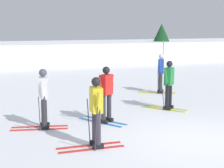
% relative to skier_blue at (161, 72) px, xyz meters
% --- Properties ---
extents(ground_plane, '(120.00, 120.00, 0.00)m').
position_rel_skier_blue_xyz_m(ground_plane, '(-1.93, -5.84, -0.92)').
color(ground_plane, white).
extents(far_snow_ridge, '(80.00, 6.19, 1.60)m').
position_rel_skier_blue_xyz_m(far_snow_ridge, '(-1.93, 13.49, -0.11)').
color(far_snow_ridge, white).
rests_on(far_snow_ridge, ground).
extents(skier_blue, '(1.58, 1.10, 1.71)m').
position_rel_skier_blue_xyz_m(skier_blue, '(0.00, 0.00, 0.00)').
color(skier_blue, gold).
rests_on(skier_blue, ground).
extents(skier_yellow, '(1.61, 1.00, 1.71)m').
position_rel_skier_blue_xyz_m(skier_yellow, '(-4.48, -5.51, 0.00)').
color(skier_yellow, red).
rests_on(skier_yellow, ground).
extents(skier_white, '(1.64, 0.99, 1.71)m').
position_rel_skier_blue_xyz_m(skier_white, '(-5.46, -3.56, 0.00)').
color(skier_white, red).
rests_on(skier_white, ground).
extents(skier_green, '(1.35, 1.43, 1.71)m').
position_rel_skier_blue_xyz_m(skier_green, '(-1.06, -2.71, 0.00)').
color(skier_green, gold).
rests_on(skier_green, ground).
extents(skier_red, '(1.22, 1.52, 1.71)m').
position_rel_skier_blue_xyz_m(skier_red, '(-3.62, -3.58, 0.00)').
color(skier_red, '#237AC6').
rests_on(skier_red, ground).
extents(trail_marker_pole, '(0.05, 0.05, 2.01)m').
position_rel_skier_blue_xyz_m(trail_marker_pole, '(3.19, 5.98, 0.09)').
color(trail_marker_pole, '#C65614').
rests_on(trail_marker_pole, ground).
extents(conifer_far_left, '(2.12, 2.12, 3.06)m').
position_rel_skier_blue_xyz_m(conifer_far_left, '(6.42, 12.62, 1.00)').
color(conifer_far_left, '#513823').
rests_on(conifer_far_left, ground).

